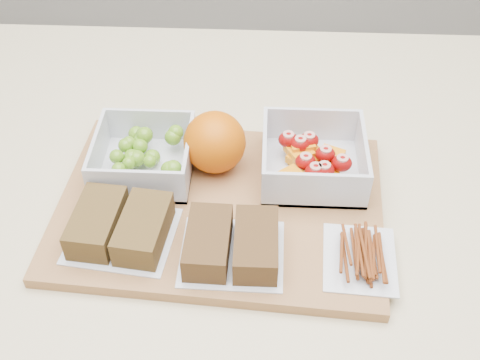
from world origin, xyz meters
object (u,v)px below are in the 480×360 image
Objects in this scene: cutting_board at (220,206)px; orange at (215,142)px; fruit_container at (313,160)px; pretzel_bag at (361,253)px; grape_container at (145,155)px; sandwich_bag_center at (232,244)px; sandwich_bag_left at (120,226)px.

orange reaches higher than cutting_board.
cutting_board is 0.14m from fruit_container.
grape_container is at bearing 152.10° from pretzel_bag.
sandwich_bag_center is at bearing -124.04° from fruit_container.
pretzel_bag is at bearing -70.93° from fruit_container.
fruit_container is at bearing 31.21° from cutting_board.
orange is (0.09, 0.01, 0.02)m from grape_container.
orange is at bearing 52.08° from sandwich_bag_left.
cutting_board is 3.84× the size of pretzel_bag.
pretzel_bag is at bearing -22.86° from cutting_board.
orange reaches higher than sandwich_bag_center.
sandwich_bag_center is (0.14, -0.02, -0.00)m from sandwich_bag_left.
cutting_board is at bearing -152.65° from fruit_container.
grape_container is at bearing 130.79° from sandwich_bag_center.
fruit_container is 0.27m from sandwich_bag_left.
fruit_container reaches higher than pretzel_bag.
orange reaches higher than sandwich_bag_left.
grape_container is 0.94× the size of fruit_container.
grape_container is at bearing -179.43° from fruit_container.
orange is at bearing 102.91° from cutting_board.
sandwich_bag_left is at bearing -127.92° from orange.
sandwich_bag_center is at bearing -78.47° from orange.
orange is 0.77× the size of pretzel_bag.
cutting_board is 0.09m from orange.
grape_container is 0.23m from fruit_container.
grape_container is at bearing -173.89° from orange.
sandwich_bag_center is at bearing -49.21° from grape_container.
grape_container is 1.18× the size of pretzel_bag.
sandwich_bag_center is (-0.10, -0.15, -0.00)m from fruit_container.
grape_container reaches higher than sandwich_bag_left.
cutting_board is 0.19m from pretzel_bag.
orange is 0.17m from sandwich_bag_left.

